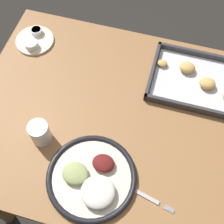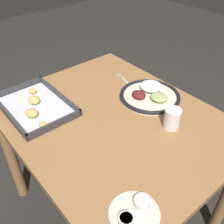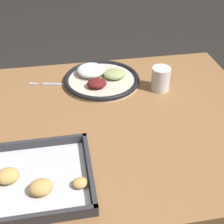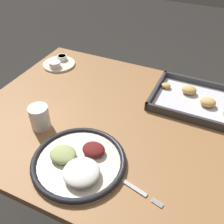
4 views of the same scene
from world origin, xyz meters
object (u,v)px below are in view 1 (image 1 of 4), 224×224
Objects in this scene: fork at (144,196)px; saucer_plate at (34,40)px; dinner_plate at (93,179)px; baking_tray at (199,81)px; drinking_cup at (40,133)px.

fork is 0.79m from saucer_plate.
dinner_plate is 0.66m from saucer_plate.
fork is at bearing -40.59° from saucer_plate.
saucer_plate is (-0.42, 0.51, -0.00)m from dinner_plate.
dinner_plate is 1.88× the size of saucer_plate.
baking_tray is (0.70, -0.02, 0.00)m from saucer_plate.
dinner_plate reaches higher than fork.
drinking_cup is at bearing 156.41° from dinner_plate.
fork is at bearing -1.50° from dinner_plate.
drinking_cup is at bearing 179.07° from fork.
dinner_plate is at bearing -120.24° from baking_tray.
baking_tray reaches higher than fork.
drinking_cup is (-0.40, 0.10, 0.04)m from fork.
saucer_plate is (-0.60, 0.51, 0.01)m from fork.
baking_tray is at bearing 37.84° from drinking_cup.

